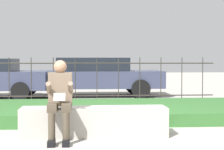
% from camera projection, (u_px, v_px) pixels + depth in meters
% --- Properties ---
extents(ground_plane, '(60.00, 60.00, 0.00)m').
position_uv_depth(ground_plane, '(106.00, 136.00, 6.39)').
color(ground_plane, '#A8A399').
extents(stone_bench, '(2.47, 0.54, 0.50)m').
position_uv_depth(stone_bench, '(94.00, 123.00, 6.36)').
color(stone_bench, '#ADA89E').
rests_on(stone_bench, ground_plane).
extents(person_seated_reader, '(0.42, 0.73, 1.30)m').
position_uv_depth(person_seated_reader, '(60.00, 96.00, 5.99)').
color(person_seated_reader, black).
rests_on(person_seated_reader, ground_plane).
extents(grass_berm, '(8.75, 2.97, 0.26)m').
position_uv_depth(grass_berm, '(100.00, 111.00, 8.56)').
color(grass_berm, '#33662D').
rests_on(grass_berm, ground_plane).
extents(iron_fence, '(6.75, 0.03, 1.36)m').
position_uv_depth(iron_fence, '(97.00, 80.00, 10.62)').
color(iron_fence, '#332D28').
rests_on(iron_fence, ground_plane).
extents(car_parked_center, '(4.50, 1.97, 1.36)m').
position_uv_depth(car_parked_center, '(97.00, 76.00, 13.23)').
color(car_parked_center, '#383D56').
rests_on(car_parked_center, ground_plane).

